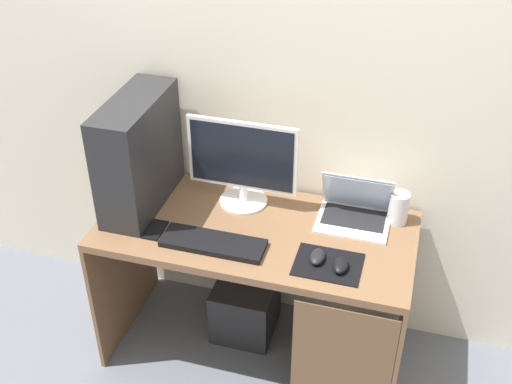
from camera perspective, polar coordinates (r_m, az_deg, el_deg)
ground_plane at (r=3.16m, az=-0.00°, el=-13.65°), size 8.00×8.00×0.00m
wall_back at (r=2.67m, az=2.16°, el=11.20°), size 4.00×0.05×2.60m
desk at (r=2.75m, az=0.27°, el=-5.90°), size 1.32×0.62×0.72m
pc_tower at (r=2.74m, az=-10.41°, el=3.42°), size 0.19×0.50×0.49m
monitor at (r=2.71m, az=-1.21°, el=2.55°), size 0.47×0.21×0.40m
laptop at (r=2.72m, az=8.76°, el=-1.69°), size 0.30×0.24×0.21m
speaker at (r=2.73m, az=12.56°, el=-1.39°), size 0.08×0.08×0.14m
keyboard at (r=2.58m, az=-3.81°, el=-4.55°), size 0.42×0.14×0.02m
mousepad at (r=2.50m, az=6.42°, el=-6.41°), size 0.26×0.20×0.00m
mouse_left at (r=2.50m, az=5.48°, el=-5.75°), size 0.06×0.10×0.03m
mouse_right at (r=2.47m, az=7.53°, el=-6.48°), size 0.06×0.10×0.03m
cell_phone at (r=2.68m, az=-8.94°, el=-3.34°), size 0.07×0.13×0.01m
subwoofer at (r=3.15m, az=-0.97°, el=-10.25°), size 0.28×0.28×0.28m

